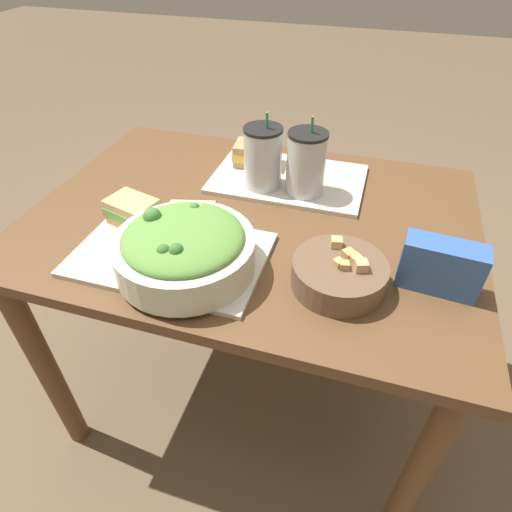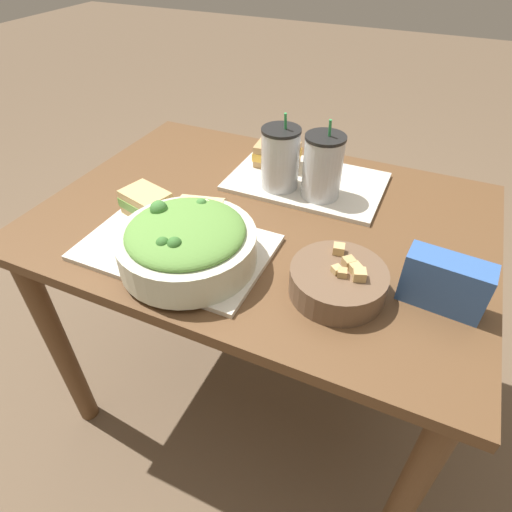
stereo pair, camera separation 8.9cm
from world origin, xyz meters
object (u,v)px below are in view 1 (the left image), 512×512
Objects in this scene: salad_bowl at (184,248)px; chip_bag at (441,267)px; soup_bowl at (339,273)px; sandwich_near at (133,211)px; baguette_near at (195,217)px; drink_cup_dark at (263,159)px; drink_cup_red at (306,165)px; sandwich_far at (256,154)px.

salad_bowl is 1.83× the size of chip_bag.
chip_bag is (0.19, 0.05, 0.02)m from soup_bowl.
sandwich_near is at bearing 148.70° from salad_bowl.
chip_bag is at bearing 15.43° from soup_bowl.
soup_bowl is 1.63× the size of baguette_near.
baguette_near is at bearing -110.41° from drink_cup_dark.
drink_cup_dark reaches higher than chip_bag.
soup_bowl is 1.20× the size of chip_bag.
baguette_near is 0.33m from drink_cup_red.
sandwich_far is 0.64m from chip_bag.
drink_cup_dark is 0.53m from chip_bag.
drink_cup_dark reaches higher than soup_bowl.
drink_cup_dark reaches higher than salad_bowl.
drink_cup_red is at bearing 0.00° from drink_cup_dark.
drink_cup_red is (0.37, 0.27, 0.05)m from sandwich_near.
soup_bowl is 0.20m from chip_bag.
drink_cup_red is at bearing -54.30° from baguette_near.
drink_cup_dark is (0.25, 0.27, 0.05)m from sandwich_near.
sandwich_near is at bearing -175.72° from chip_bag.
chip_bag is at bearing -107.00° from baguette_near.
baguette_near is 0.74× the size of chip_bag.
baguette_near is 0.55m from chip_bag.
chip_bag reaches higher than sandwich_near.
sandwich_near is 0.43m from sandwich_far.
drink_cup_red reaches higher than baguette_near.
drink_cup_dark is 1.28× the size of chip_bag.
baguette_near reaches higher than soup_bowl.
sandwich_far is (0.04, 0.36, -0.01)m from baguette_near.
soup_bowl is at bearing 7.95° from sandwich_near.
drink_cup_dark is at bearing 61.98° from sandwich_near.
drink_cup_red is 0.44m from chip_bag.
sandwich_near and sandwich_far have the same top height.
sandwich_far is (-0.31, 0.44, 0.01)m from soup_bowl.
sandwich_near is 1.00× the size of sandwich_far.
sandwich_near is 1.13× the size of baguette_near.
sandwich_far is at bearing -20.64° from baguette_near.
sandwich_far is 0.21m from drink_cup_red.
salad_bowl is 0.14m from baguette_near.
salad_bowl is at bearing -163.34° from chip_bag.
sandwich_near is 0.37m from drink_cup_dark.
baguette_near is at bearing 167.38° from soup_bowl.
drink_cup_red reaches higher than salad_bowl.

